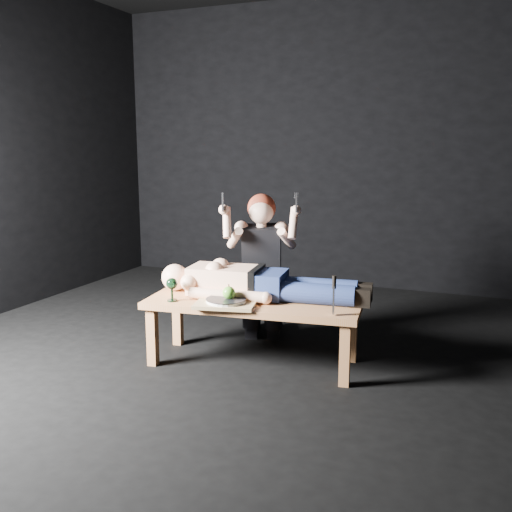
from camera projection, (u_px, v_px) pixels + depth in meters
name	position (u px, v px, depth m)	size (l,w,h in m)	color
ground	(246.00, 360.00, 4.04)	(5.00, 5.00, 0.00)	black
back_wall	(338.00, 145.00, 6.04)	(5.00, 5.00, 0.00)	black
table	(253.00, 332.00, 3.95)	(1.46, 0.55, 0.45)	#A97049
lying_man	(263.00, 280.00, 3.97)	(1.36, 0.42, 0.25)	beige
kneeling_woman	(262.00, 266.00, 4.37)	(0.63, 0.70, 1.18)	black
serving_tray	(226.00, 304.00, 3.78)	(0.39, 0.28, 0.02)	tan
plate	(226.00, 300.00, 3.78)	(0.26, 0.26, 0.02)	white
apple	(229.00, 293.00, 3.77)	(0.09, 0.09, 0.09)	#568B23
goblet	(172.00, 290.00, 3.88)	(0.08, 0.08, 0.16)	black
fork_flat	(199.00, 304.00, 3.81)	(0.01, 0.15, 0.01)	#B2B2B7
knife_flat	(251.00, 306.00, 3.77)	(0.01, 0.15, 0.01)	#B2B2B7
spoon_flat	(251.00, 304.00, 3.80)	(0.01, 0.15, 0.01)	#B2B2B7
carving_knife	(334.00, 296.00, 3.54)	(0.03, 0.04, 0.25)	#B2B2B7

